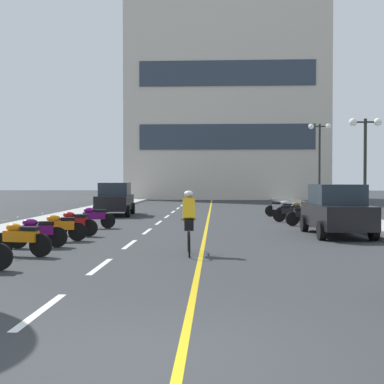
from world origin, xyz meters
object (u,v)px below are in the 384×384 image
at_px(motorcycle_7, 305,215).
at_px(motorcycle_9, 293,210).
at_px(parked_car_mid, 115,199).
at_px(motorcycle_10, 281,208).
at_px(parked_car_near, 336,210).
at_px(motorcycle_3, 37,232).
at_px(street_lamp_far, 320,147).
at_px(street_lamp_mid, 365,145).
at_px(motorcycle_4, 60,227).
at_px(motorcycle_6, 94,217).
at_px(motorcycle_8, 292,212).
at_px(motorcycle_2, 21,238).
at_px(cyclist_rider, 189,221).
at_px(motorcycle_5, 74,223).

relative_size(motorcycle_7, motorcycle_9, 1.01).
relative_size(parked_car_mid, motorcycle_10, 2.53).
bearing_deg(motorcycle_9, parked_car_near, -87.18).
height_order(parked_car_near, motorcycle_7, parked_car_near).
height_order(parked_car_mid, motorcycle_3, parked_car_mid).
bearing_deg(motorcycle_9, street_lamp_far, 69.19).
relative_size(street_lamp_mid, street_lamp_far, 0.84).
distance_m(street_lamp_mid, motorcycle_4, 14.09).
distance_m(street_lamp_far, parked_car_near, 15.72).
distance_m(motorcycle_6, motorcycle_9, 10.46).
xyz_separation_m(street_lamp_far, motorcycle_8, (-3.15, -9.37, -3.63)).
distance_m(street_lamp_far, motorcycle_7, 12.16).
height_order(parked_car_near, motorcycle_2, parked_car_near).
xyz_separation_m(street_lamp_mid, cyclist_rider, (-7.42, -9.84, -2.67)).
relative_size(parked_car_mid, motorcycle_2, 2.54).
bearing_deg(motorcycle_10, motorcycle_4, -126.19).
relative_size(parked_car_near, motorcycle_7, 2.51).
relative_size(street_lamp_far, motorcycle_2, 3.24).
relative_size(street_lamp_mid, parked_car_near, 1.09).
bearing_deg(cyclist_rider, parked_car_near, 43.86).
height_order(motorcycle_2, motorcycle_10, same).
xyz_separation_m(motorcycle_2, motorcycle_7, (8.89, 9.32, 0.00)).
bearing_deg(motorcycle_3, motorcycle_4, 83.81).
relative_size(motorcycle_2, motorcycle_6, 1.00).
height_order(motorcycle_3, motorcycle_4, same).
xyz_separation_m(motorcycle_5, motorcycle_10, (8.50, 10.09, 0.00)).
relative_size(motorcycle_6, motorcycle_7, 1.00).
bearing_deg(street_lamp_mid, motorcycle_2, -138.45).
relative_size(motorcycle_6, motorcycle_10, 0.99).
relative_size(motorcycle_9, cyclist_rider, 0.94).
height_order(street_lamp_mid, motorcycle_8, street_lamp_mid).
relative_size(motorcycle_7, motorcycle_10, 0.99).
relative_size(motorcycle_4, motorcycle_9, 1.00).
distance_m(parked_car_mid, motorcycle_4, 12.11).
bearing_deg(motorcycle_3, motorcycle_5, 86.33).
relative_size(motorcycle_8, motorcycle_10, 1.00).
bearing_deg(motorcycle_8, motorcycle_3, -132.32).
bearing_deg(motorcycle_7, parked_car_mid, 147.73).
xyz_separation_m(motorcycle_4, cyclist_rider, (4.30, -2.63, 0.41)).
bearing_deg(motorcycle_6, motorcycle_4, -90.82).
height_order(motorcycle_5, motorcycle_7, same).
bearing_deg(motorcycle_6, motorcycle_8, 23.03).
bearing_deg(motorcycle_6, parked_car_mid, 94.87).
relative_size(parked_car_near, motorcycle_4, 2.54).
relative_size(parked_car_mid, motorcycle_3, 2.59).
distance_m(motorcycle_3, motorcycle_5, 3.18).
bearing_deg(cyclist_rider, motorcycle_10, 73.49).
xyz_separation_m(street_lamp_far, parked_car_mid, (-12.30, -5.28, -3.18)).
bearing_deg(motorcycle_9, motorcycle_8, -99.83).
bearing_deg(motorcycle_4, street_lamp_far, 56.01).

